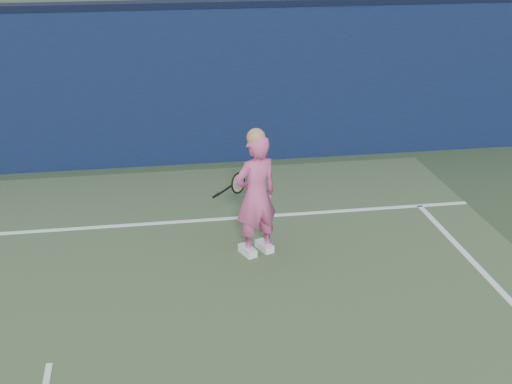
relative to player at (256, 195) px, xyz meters
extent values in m
cube|color=#0B1933|center=(-2.28, 3.54, 0.48)|extent=(24.00, 0.40, 2.50)
cube|color=black|center=(-2.28, 3.54, 1.78)|extent=(24.00, 0.42, 0.10)
imported|color=#D6538E|center=(0.00, 0.00, -0.01)|extent=(0.65, 0.54, 1.51)
sphere|color=tan|center=(0.00, 0.00, 0.72)|extent=(0.22, 0.22, 0.22)
cube|color=white|center=(0.11, 0.04, -0.72)|extent=(0.21, 0.30, 0.10)
cube|color=white|center=(-0.11, -0.04, -0.72)|extent=(0.21, 0.30, 0.10)
torus|color=black|center=(-0.15, 0.44, -0.01)|extent=(0.23, 0.23, 0.27)
torus|color=yellow|center=(-0.15, 0.44, -0.01)|extent=(0.18, 0.18, 0.23)
cylinder|color=beige|center=(-0.15, 0.44, -0.01)|extent=(0.17, 0.17, 0.22)
cylinder|color=black|center=(-0.34, 0.35, -0.06)|extent=(0.22, 0.16, 0.09)
cylinder|color=black|center=(-0.45, 0.30, -0.10)|extent=(0.11, 0.09, 0.06)
cube|color=white|center=(-2.28, 1.04, -0.75)|extent=(11.00, 0.08, 0.01)
camera|label=1|loc=(-1.27, -7.75, 3.23)|focal=50.00mm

